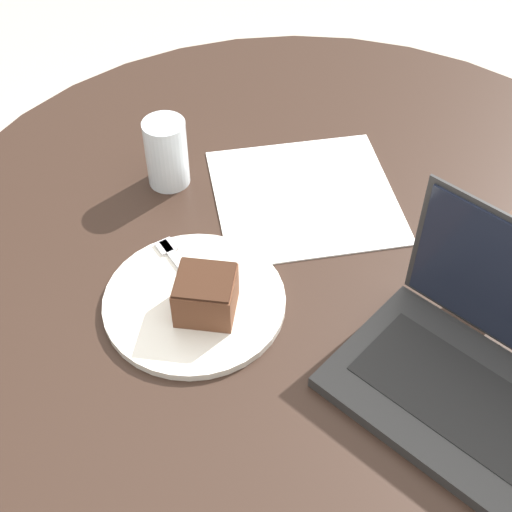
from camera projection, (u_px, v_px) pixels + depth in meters
name	position (u px, v px, depth m)	size (l,w,h in m)	color
ground_plane	(293.00, 477.00, 1.66)	(12.00, 12.00, 0.00)	#B7AD9E
dining_table	(307.00, 313.00, 1.21)	(1.25, 1.25, 0.77)	black
paper_document	(305.00, 196.00, 1.17)	(0.33, 0.32, 0.00)	white
plate	(194.00, 301.00, 1.01)	(0.26, 0.26, 0.01)	silver
cake_slice	(206.00, 295.00, 0.97)	(0.09, 0.09, 0.06)	brown
fork	(183.00, 269.00, 1.04)	(0.11, 0.16, 0.00)	silver
water_glass	(167.00, 153.00, 1.15)	(0.07, 0.07, 0.12)	silver
laptop	(472.00, 369.00, 0.89)	(0.37, 0.37, 0.22)	#2D2D2D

